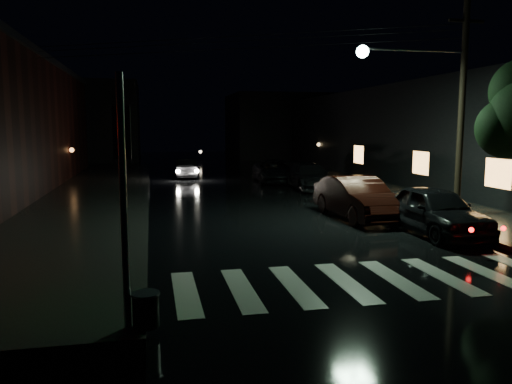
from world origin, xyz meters
TOP-DOWN VIEW (x-y plane):
  - ground at (0.00, 0.00)m, footprint 120.00×120.00m
  - sidewalk_left at (-5.00, 14.00)m, footprint 6.00×44.00m
  - sidewalk_right at (10.00, 14.00)m, footprint 4.00×44.00m
  - building_right at (17.00, 18.00)m, footprint 10.00×40.00m
  - building_far_left at (-10.00, 45.00)m, footprint 14.00×10.00m
  - building_far_right at (14.00, 45.00)m, footprint 14.00×10.00m
  - crosswalk at (3.00, 0.50)m, footprint 9.00×3.00m
  - signal_pole_corner at (-2.14, -1.46)m, footprint 0.68×0.61m
  - utility_pole at (8.83, 7.00)m, footprint 4.92×0.44m
  - parked_car_a at (7.16, 4.70)m, footprint 1.87×4.62m
  - parked_car_b at (5.80, 7.82)m, footprint 1.93×4.95m
  - parked_car_c at (6.84, 16.90)m, footprint 2.13×4.97m
  - parked_car_d at (5.80, 20.67)m, footprint 2.67×5.21m
  - oncoming_car at (0.50, 24.62)m, footprint 1.49×3.98m

SIDE VIEW (x-z plane):
  - ground at x=0.00m, z-range 0.00..0.00m
  - crosswalk at x=3.00m, z-range 0.00..0.01m
  - sidewalk_left at x=-5.00m, z-range 0.00..0.15m
  - sidewalk_right at x=10.00m, z-range 0.00..0.15m
  - oncoming_car at x=0.50m, z-range 0.00..1.30m
  - parked_car_d at x=5.80m, z-range 0.00..1.41m
  - parked_car_c at x=6.84m, z-range 0.00..1.43m
  - parked_car_a at x=7.16m, z-range 0.00..1.57m
  - parked_car_b at x=5.80m, z-range 0.00..1.61m
  - signal_pole_corner at x=-2.14m, z-range -0.56..3.64m
  - building_right at x=17.00m, z-range 0.00..6.00m
  - building_far_right at x=14.00m, z-range 0.00..7.00m
  - building_far_left at x=-10.00m, z-range 0.00..8.00m
  - utility_pole at x=8.83m, z-range 0.60..8.60m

